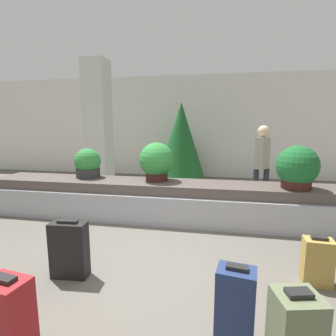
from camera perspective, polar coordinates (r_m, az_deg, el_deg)
The scene contains 13 objects.
ground_plane at distance 3.27m, azimuth -6.04°, elevation -21.11°, with size 18.00×18.00×0.00m, color #59544C.
back_wall at distance 8.51m, azimuth 5.10°, elevation 8.92°, with size 18.00×0.06×3.20m.
carousel at distance 4.70m, azimuth 0.00°, elevation -7.19°, with size 6.82×0.92×0.66m.
pillar at distance 6.75m, azimuth -14.97°, elevation 8.55°, with size 0.55×0.55×3.20m.
suitcase_0 at distance 3.18m, azimuth -20.69°, elevation -16.29°, with size 0.41×0.20×0.65m.
suitcase_1 at distance 2.28m, azimuth -31.34°, elevation -27.40°, with size 0.32×0.25×0.70m.
suitcase_5 at distance 2.28m, azimuth 14.43°, elevation -27.17°, with size 0.31×0.25×0.64m.
suitcase_6 at distance 3.28m, azimuth 29.71°, elevation -17.29°, with size 0.29×0.21×0.53m.
potted_plant_0 at distance 4.56m, azimuth 26.31°, elevation 0.01°, with size 0.64×0.64×0.68m.
potted_plant_1 at distance 5.23m, azimuth -17.09°, elevation 0.87°, with size 0.49×0.49×0.56m.
potted_plant_2 at distance 4.68m, azimuth -2.49°, elevation 1.40°, with size 0.62×0.62×0.69m.
traveler_0 at distance 5.55m, azimuth 19.79°, elevation 1.81°, with size 0.33×0.37×1.65m.
decorated_tree at distance 7.66m, azimuth 2.87°, elevation 6.21°, with size 1.37×1.37×2.30m.
Camera 1 is at (0.84, -2.70, 1.65)m, focal length 28.00 mm.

